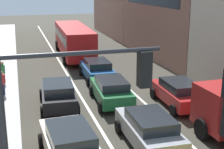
% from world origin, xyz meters
% --- Properties ---
extents(sidewalk_left, '(2.60, 64.00, 0.14)m').
position_xyz_m(sidewalk_left, '(-6.70, 20.00, 0.07)').
color(sidewalk_left, '#B5B5B5').
rests_on(sidewalk_left, ground).
extents(lane_stripe_left, '(0.16, 60.00, 0.01)m').
position_xyz_m(lane_stripe_left, '(-1.70, 20.00, 0.01)').
color(lane_stripe_left, silver).
rests_on(lane_stripe_left, ground).
extents(lane_stripe_right, '(0.16, 60.00, 0.01)m').
position_xyz_m(lane_stripe_right, '(1.70, 20.00, 0.01)').
color(lane_stripe_right, silver).
rests_on(lane_stripe_right, ground).
extents(traffic_light_pole, '(3.58, 0.38, 5.50)m').
position_xyz_m(traffic_light_pole, '(-4.45, 0.59, 3.82)').
color(traffic_light_pole, '#2D2D33').
rests_on(traffic_light_pole, ground).
extents(sedan_centre_lane_second, '(2.12, 4.33, 1.49)m').
position_xyz_m(sedan_centre_lane_second, '(-0.10, 5.95, 0.80)').
color(sedan_centre_lane_second, gray).
rests_on(sedan_centre_lane_second, ground).
extents(wagon_left_lane_second, '(2.24, 4.39, 1.49)m').
position_xyz_m(wagon_left_lane_second, '(-3.59, 5.58, 0.80)').
color(wagon_left_lane_second, beige).
rests_on(wagon_left_lane_second, ground).
extents(hatchback_centre_lane_third, '(2.26, 4.39, 1.49)m').
position_xyz_m(hatchback_centre_lane_third, '(-0.18, 11.55, 0.80)').
color(hatchback_centre_lane_third, '#19592D').
rests_on(hatchback_centre_lane_third, ground).
extents(sedan_left_lane_third, '(2.28, 4.40, 1.49)m').
position_xyz_m(sedan_left_lane_third, '(-3.25, 11.73, 0.80)').
color(sedan_left_lane_third, black).
rests_on(sedan_left_lane_third, ground).
extents(coupe_centre_lane_fourth, '(2.13, 4.34, 1.49)m').
position_xyz_m(coupe_centre_lane_fourth, '(0.16, 16.47, 0.80)').
color(coupe_centre_lane_fourth, '#194C8C').
rests_on(coupe_centre_lane_fourth, ground).
extents(sedan_right_lane_behind_truck, '(2.17, 4.35, 1.49)m').
position_xyz_m(sedan_right_lane_behind_truck, '(3.38, 10.04, 0.80)').
color(sedan_right_lane_behind_truck, '#A51E1E').
rests_on(sedan_right_lane_behind_truck, ground).
extents(bus_mid_queue_primary, '(3.05, 10.57, 2.90)m').
position_xyz_m(bus_mid_queue_primary, '(-0.08, 24.78, 1.76)').
color(bus_mid_queue_primary, '#B21919').
rests_on(bus_mid_queue_primary, ground).
extents(pedestrian_near_kerb, '(0.44, 0.38, 1.66)m').
position_xyz_m(pedestrian_near_kerb, '(-6.35, 14.42, 0.95)').
color(pedestrian_near_kerb, '#262D47').
rests_on(pedestrian_near_kerb, ground).
extents(pedestrian_mid_sidewalk, '(0.34, 0.51, 1.66)m').
position_xyz_m(pedestrian_mid_sidewalk, '(-6.37, 17.09, 0.95)').
color(pedestrian_mid_sidewalk, '#262D47').
rests_on(pedestrian_mid_sidewalk, ground).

